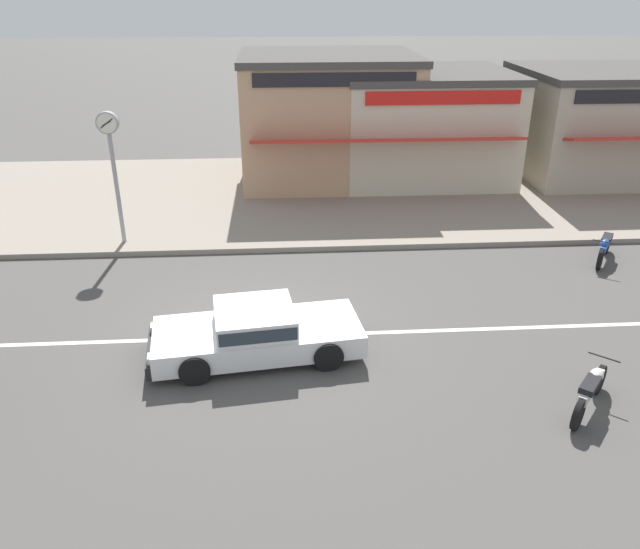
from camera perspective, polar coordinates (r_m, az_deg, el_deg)
name	(u,v)px	position (r m, az deg, el deg)	size (l,w,h in m)	color
ground_plane	(259,337)	(13.64, -5.62, -5.69)	(160.00, 160.00, 0.00)	#4C4947
lane_centre_stripe	(259,337)	(13.64, -5.62, -5.68)	(50.40, 0.14, 0.01)	silver
kerb_strip	(265,196)	(22.41, -5.06, 7.20)	(68.00, 10.00, 0.15)	gray
sedan_white_0	(256,332)	(12.78, -5.89, -5.22)	(4.47, 2.21, 1.06)	white
motorcycle_0	(605,247)	(18.70, 24.59, 2.33)	(1.16, 1.59, 0.80)	black
motorcycle_1	(591,389)	(12.24, 23.54, -9.59)	(1.30, 1.48, 0.80)	black
street_clock	(111,149)	(18.17, -18.54, 10.82)	(0.59, 0.22, 3.71)	#9E9EA3
shopfront_corner_warung	(610,122)	(26.87, 25.00, 12.53)	(6.89, 6.38, 3.91)	#B2A893
shopfront_mid_block	(423,124)	(24.48, 9.40, 13.43)	(6.22, 6.18, 3.90)	beige
shopfront_far_kios	(328,116)	(24.00, 0.72, 14.26)	(6.36, 6.38, 4.50)	tan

